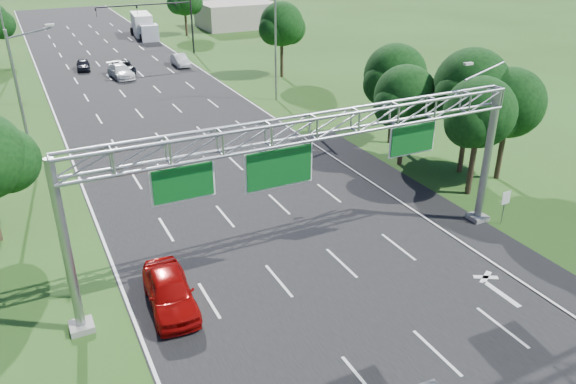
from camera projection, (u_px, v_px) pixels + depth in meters
ground at (197, 151)px, 43.24m from camera, size 220.00×220.00×0.00m
road at (197, 151)px, 43.24m from camera, size 18.00×180.00×0.02m
road_flare at (438, 210)px, 34.40m from camera, size 3.00×30.00×0.02m
sign_gantry at (315, 139)px, 25.85m from camera, size 23.50×1.00×9.56m
regulatory_sign at (505, 201)px, 32.18m from camera, size 0.60×0.08×2.10m
traffic_signal at (165, 15)px, 72.27m from camera, size 12.21×0.24×7.00m
streetlight_l_near at (23, 99)px, 36.31m from camera, size 2.97×0.22×10.16m
streetlight_l_far at (4, 22)px, 64.58m from camera, size 2.97×0.22×10.16m
streetlight_r_mid at (274, 43)px, 53.42m from camera, size 2.97×0.22×10.16m
tree_cluster_right at (450, 95)px, 38.13m from camera, size 9.91×14.60×8.68m
tree_verge_rd at (282, 26)px, 61.80m from camera, size 5.76×4.80×8.28m
tree_verge_re at (185, 1)px, 85.43m from camera, size 5.76×4.80×7.84m
building_right at (237, 15)px, 93.98m from camera, size 12.00×9.00×4.00m
red_coupe at (170, 291)px, 25.37m from camera, size 2.37×5.12×1.70m
car_queue_a at (121, 71)px, 63.58m from camera, size 2.58×5.25×1.47m
car_queue_b at (123, 67)px, 65.66m from camera, size 2.27×4.79×1.32m
car_queue_c at (83, 65)px, 66.86m from camera, size 1.92×3.88×1.27m
car_queue_d at (180, 60)px, 68.77m from camera, size 1.48×4.24×1.40m
box_truck at (143, 26)px, 85.84m from camera, size 3.25×9.22×3.41m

